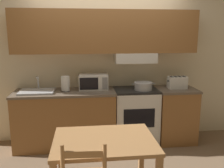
{
  "coord_description": "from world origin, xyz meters",
  "views": [
    {
      "loc": [
        -0.37,
        -4.11,
        1.79
      ],
      "look_at": [
        0.05,
        -0.54,
        1.04
      ],
      "focal_mm": 40.0,
      "sensor_mm": 36.0,
      "label": 1
    }
  ],
  "objects_px": {
    "paper_towel_roll": "(65,84)",
    "dining_table": "(104,150)",
    "microwave": "(93,82)",
    "stove_range": "(135,116)",
    "sink_basin": "(37,91)",
    "cooking_pot": "(143,86)",
    "toaster": "(177,82)"
  },
  "relations": [
    {
      "from": "stove_range",
      "to": "sink_basin",
      "type": "height_order",
      "value": "sink_basin"
    },
    {
      "from": "sink_basin",
      "to": "paper_towel_roll",
      "type": "xyz_separation_m",
      "value": [
        0.43,
        0.02,
        0.1
      ]
    },
    {
      "from": "microwave",
      "to": "paper_towel_roll",
      "type": "distance_m",
      "value": 0.45
    },
    {
      "from": "stove_range",
      "to": "cooking_pot",
      "type": "xyz_separation_m",
      "value": [
        0.1,
        -0.06,
        0.51
      ]
    },
    {
      "from": "microwave",
      "to": "toaster",
      "type": "height_order",
      "value": "microwave"
    },
    {
      "from": "cooking_pot",
      "to": "paper_towel_roll",
      "type": "distance_m",
      "value": 1.22
    },
    {
      "from": "paper_towel_roll",
      "to": "dining_table",
      "type": "relative_size",
      "value": 0.24
    },
    {
      "from": "sink_basin",
      "to": "cooking_pot",
      "type": "bearing_deg",
      "value": -1.68
    },
    {
      "from": "cooking_pot",
      "to": "microwave",
      "type": "relative_size",
      "value": 0.8
    },
    {
      "from": "stove_range",
      "to": "toaster",
      "type": "distance_m",
      "value": 0.87
    },
    {
      "from": "sink_basin",
      "to": "dining_table",
      "type": "xyz_separation_m",
      "value": [
        0.9,
        -1.53,
        -0.26
      ]
    },
    {
      "from": "paper_towel_roll",
      "to": "cooking_pot",
      "type": "bearing_deg",
      "value": -3.14
    },
    {
      "from": "dining_table",
      "to": "stove_range",
      "type": "bearing_deg",
      "value": 67.29
    },
    {
      "from": "cooking_pot",
      "to": "sink_basin",
      "type": "xyz_separation_m",
      "value": [
        -1.65,
        0.05,
        -0.05
      ]
    },
    {
      "from": "cooking_pot",
      "to": "microwave",
      "type": "bearing_deg",
      "value": 168.28
    },
    {
      "from": "microwave",
      "to": "paper_towel_roll",
      "type": "height_order",
      "value": "microwave"
    },
    {
      "from": "sink_basin",
      "to": "paper_towel_roll",
      "type": "bearing_deg",
      "value": 2.45
    },
    {
      "from": "microwave",
      "to": "dining_table",
      "type": "xyz_separation_m",
      "value": [
        0.03,
        -1.65,
        -0.37
      ]
    },
    {
      "from": "toaster",
      "to": "paper_towel_roll",
      "type": "relative_size",
      "value": 1.31
    },
    {
      "from": "microwave",
      "to": "sink_basin",
      "type": "relative_size",
      "value": 0.88
    },
    {
      "from": "cooking_pot",
      "to": "toaster",
      "type": "height_order",
      "value": "toaster"
    },
    {
      "from": "microwave",
      "to": "toaster",
      "type": "xyz_separation_m",
      "value": [
        1.36,
        -0.12,
        -0.02
      ]
    },
    {
      "from": "stove_range",
      "to": "dining_table",
      "type": "xyz_separation_m",
      "value": [
        -0.65,
        -1.55,
        0.2
      ]
    },
    {
      "from": "stove_range",
      "to": "sink_basin",
      "type": "distance_m",
      "value": 1.61
    },
    {
      "from": "microwave",
      "to": "dining_table",
      "type": "relative_size",
      "value": 0.46
    },
    {
      "from": "microwave",
      "to": "paper_towel_roll",
      "type": "xyz_separation_m",
      "value": [
        -0.43,
        -0.1,
        -0.0
      ]
    },
    {
      "from": "microwave",
      "to": "toaster",
      "type": "relative_size",
      "value": 1.49
    },
    {
      "from": "paper_towel_roll",
      "to": "stove_range",
      "type": "bearing_deg",
      "value": -0.19
    },
    {
      "from": "toaster",
      "to": "sink_basin",
      "type": "bearing_deg",
      "value": 179.92
    },
    {
      "from": "microwave",
      "to": "sink_basin",
      "type": "distance_m",
      "value": 0.88
    },
    {
      "from": "stove_range",
      "to": "cooking_pot",
      "type": "bearing_deg",
      "value": -31.59
    },
    {
      "from": "toaster",
      "to": "paper_towel_roll",
      "type": "xyz_separation_m",
      "value": [
        -1.79,
        0.02,
        0.02
      ]
    }
  ]
}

